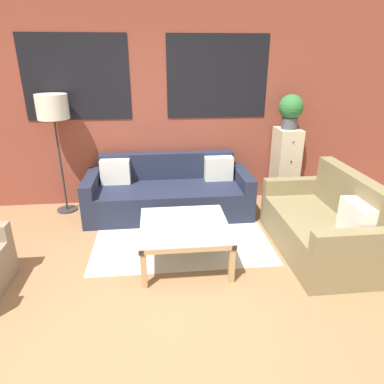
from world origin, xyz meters
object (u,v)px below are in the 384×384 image
at_px(potted_plant, 291,110).
at_px(couch_dark, 169,193).
at_px(settee_vintage, 322,226).
at_px(coffee_table, 184,230).
at_px(drawer_cabinet, 285,166).
at_px(floor_lamp, 53,111).

bearing_deg(potted_plant, couch_dark, -173.40).
bearing_deg(settee_vintage, potted_plant, 86.98).
xyz_separation_m(coffee_table, drawer_cabinet, (1.62, 1.48, 0.18)).
distance_m(couch_dark, settee_vintage, 2.07).
bearing_deg(settee_vintage, floor_lamp, 155.23).
height_order(coffee_table, floor_lamp, floor_lamp).
height_order(floor_lamp, potted_plant, floor_lamp).
height_order(drawer_cabinet, potted_plant, potted_plant).
bearing_deg(coffee_table, drawer_cabinet, 42.49).
xyz_separation_m(drawer_cabinet, potted_plant, (0.00, 0.00, 0.82)).
height_order(settee_vintage, coffee_table, settee_vintage).
bearing_deg(couch_dark, floor_lamp, 172.35).
height_order(settee_vintage, potted_plant, potted_plant).
relative_size(floor_lamp, drawer_cabinet, 1.46).
distance_m(floor_lamp, drawer_cabinet, 3.30).
bearing_deg(drawer_cabinet, couch_dark, -173.40).
bearing_deg(potted_plant, floor_lamp, -179.93).
relative_size(coffee_table, potted_plant, 1.94).
bearing_deg(coffee_table, settee_vintage, 1.50).
height_order(couch_dark, potted_plant, potted_plant).
bearing_deg(floor_lamp, potted_plant, 0.07).
bearing_deg(settee_vintage, drawer_cabinet, 86.98).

